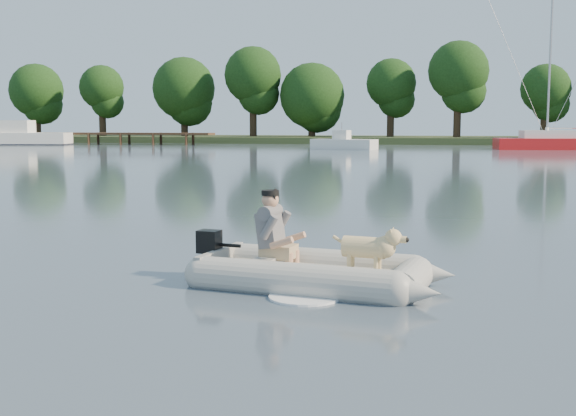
% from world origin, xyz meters
% --- Properties ---
extents(water, '(160.00, 160.00, 0.00)m').
position_xyz_m(water, '(0.00, 0.00, 0.00)').
color(water, '#4F5D6B').
rests_on(water, ground).
extents(shore_bank, '(160.00, 12.00, 0.70)m').
position_xyz_m(shore_bank, '(0.00, 62.00, 0.25)').
color(shore_bank, '#47512D').
rests_on(shore_bank, water).
extents(dock, '(18.00, 2.00, 1.04)m').
position_xyz_m(dock, '(-26.00, 52.00, 0.52)').
color(dock, '#4C331E').
rests_on(dock, water).
extents(treeline, '(84.66, 7.35, 9.27)m').
position_xyz_m(treeline, '(5.75, 61.07, 5.30)').
color(treeline, '#332316').
rests_on(treeline, shore_bank).
extents(dinghy, '(4.49, 3.49, 1.20)m').
position_xyz_m(dinghy, '(0.67, 0.68, 0.50)').
color(dinghy, '#A8A8A3').
rests_on(dinghy, water).
extents(man, '(0.70, 0.63, 0.92)m').
position_xyz_m(man, '(0.09, 0.82, 0.66)').
color(man, slate).
rests_on(man, dinghy).
extents(dog, '(0.83, 0.41, 0.53)m').
position_xyz_m(dog, '(1.22, 0.63, 0.44)').
color(dog, tan).
rests_on(dog, dinghy).
extents(outboard_motor, '(0.39, 0.30, 0.67)m').
position_xyz_m(outboard_motor, '(-0.73, 0.91, 0.27)').
color(outboard_motor, black).
rests_on(outboard_motor, dinghy).
extents(cabin_cruiser, '(8.50, 4.42, 2.51)m').
position_xyz_m(cabin_cruiser, '(-32.92, 48.87, 1.06)').
color(cabin_cruiser, white).
rests_on(cabin_cruiser, water).
extents(motorboat, '(5.09, 3.04, 2.02)m').
position_xyz_m(motorboat, '(-4.58, 44.16, 0.92)').
color(motorboat, white).
rests_on(motorboat, water).
extents(sailboat, '(8.37, 3.42, 11.18)m').
position_xyz_m(sailboat, '(10.06, 46.87, 0.49)').
color(sailboat, red).
rests_on(sailboat, water).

